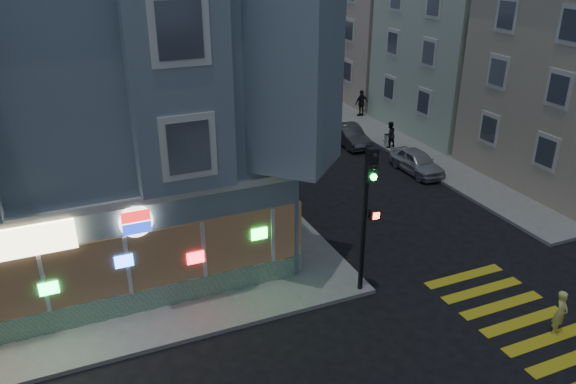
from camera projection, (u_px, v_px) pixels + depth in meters
ground at (323, 353)px, 16.47m from camera, size 120.00×120.00×0.00m
sidewalk_ne at (454, 93)px, 43.99m from camera, size 24.00×42.00×0.15m
corner_building at (54, 93)px, 21.11m from camera, size 14.60×14.60×11.40m
row_house_b at (492, 40)px, 34.68m from camera, size 12.00×8.60×10.50m
row_house_c at (407, 32)px, 42.52m from camera, size 12.00×8.60×9.00m
row_house_d at (350, 9)px, 49.74m from camera, size 12.00×8.60×10.50m
utility_pole at (325, 38)px, 38.92m from camera, size 2.20×0.30×9.00m
street_tree_near at (293, 38)px, 44.37m from camera, size 3.00×3.00×5.30m
street_tree_far at (257, 25)px, 51.06m from camera, size 3.00×3.00×5.30m
running_child at (561, 313)px, 17.00m from camera, size 0.65×0.55×1.50m
pedestrian_a at (390, 135)px, 32.02m from camera, size 0.82×0.68×1.51m
pedestrian_b at (361, 103)px, 37.72m from camera, size 1.09×0.60×1.76m
parked_car_a at (417, 162)px, 28.96m from camera, size 1.42×3.52×1.20m
parked_car_b at (349, 135)px, 32.93m from camera, size 1.46×3.63×1.17m
parked_car_c at (279, 84)px, 44.62m from camera, size 2.09×4.29×1.20m
parked_car_d at (279, 101)px, 39.47m from camera, size 2.71×5.23×1.41m
traffic_signal at (368, 196)px, 17.71m from camera, size 0.63×0.58×5.21m
fire_hydrant at (386, 139)px, 32.48m from camera, size 0.40×0.23×0.70m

